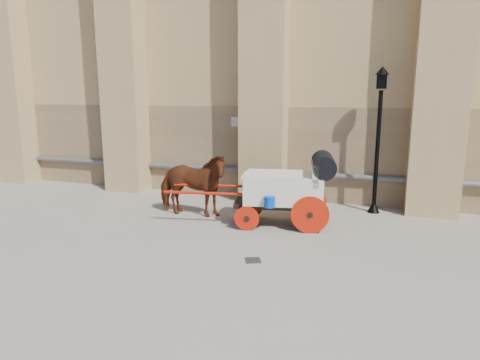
% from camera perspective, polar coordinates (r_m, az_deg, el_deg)
% --- Properties ---
extents(ground, '(90.00, 90.00, 0.00)m').
position_cam_1_polar(ground, '(10.35, 3.11, -7.88)').
color(ground, slate).
rests_on(ground, ground).
extents(horse, '(2.19, 1.05, 1.83)m').
position_cam_1_polar(horse, '(12.05, -6.44, -0.62)').
color(horse, '#632B15').
rests_on(horse, ground).
extents(carriage, '(4.54, 1.96, 1.93)m').
position_cam_1_polar(carriage, '(11.25, 6.60, -0.84)').
color(carriage, black).
rests_on(carriage, ground).
extents(street_lamp, '(0.39, 0.39, 4.16)m').
position_cam_1_polar(street_lamp, '(12.76, 17.94, 5.53)').
color(street_lamp, black).
rests_on(street_lamp, ground).
extents(drain_grate_near, '(0.42, 0.42, 0.01)m').
position_cam_1_polar(drain_grate_near, '(9.09, 1.73, -10.64)').
color(drain_grate_near, black).
rests_on(drain_grate_near, ground).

